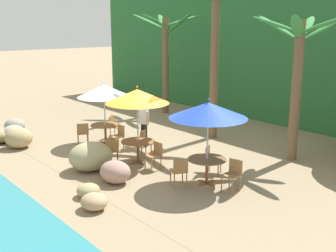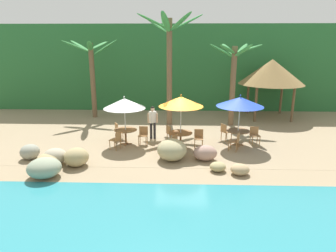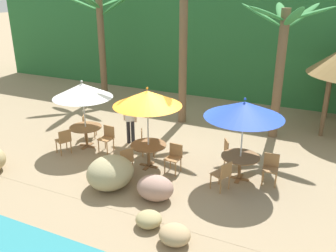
# 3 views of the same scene
# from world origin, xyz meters

# --- Properties ---
(ground_plane) EXTENTS (120.00, 120.00, 0.00)m
(ground_plane) POSITION_xyz_m (0.00, 0.00, 0.00)
(ground_plane) COLOR #937F60
(terrace_deck) EXTENTS (18.00, 5.20, 0.01)m
(terrace_deck) POSITION_xyz_m (0.00, 0.00, 0.00)
(terrace_deck) COLOR #937F60
(terrace_deck) RESTS_ON ground
(foliage_backdrop) EXTENTS (28.00, 2.40, 6.00)m
(foliage_backdrop) POSITION_xyz_m (0.00, 9.00, 3.00)
(foliage_backdrop) COLOR #286633
(foliage_backdrop) RESTS_ON ground
(rock_seawall) EXTENTS (15.56, 3.20, 0.89)m
(rock_seawall) POSITION_xyz_m (-0.95, -2.49, 0.35)
(rock_seawall) COLOR gray
(rock_seawall) RESTS_ON ground
(umbrella_white) EXTENTS (2.00, 2.00, 2.38)m
(umbrella_white) POSITION_xyz_m (-2.73, 0.27, 2.03)
(umbrella_white) COLOR silver
(umbrella_white) RESTS_ON ground
(dining_table_white) EXTENTS (1.10, 1.10, 0.74)m
(dining_table_white) POSITION_xyz_m (-2.73, 0.27, 0.61)
(dining_table_white) COLOR brown
(dining_table_white) RESTS_ON ground
(chair_white_seaward) EXTENTS (0.45, 0.45, 0.87)m
(chair_white_seaward) POSITION_xyz_m (-1.87, 0.31, 0.51)
(chair_white_seaward) COLOR #9E7042
(chair_white_seaward) RESTS_ON ground
(chair_white_inland) EXTENTS (0.57, 0.57, 0.87)m
(chair_white_inland) POSITION_xyz_m (-3.21, 0.97, 0.51)
(chair_white_inland) COLOR #9E7042
(chair_white_inland) RESTS_ON ground
(chair_white_left) EXTENTS (0.57, 0.56, 0.87)m
(chair_white_left) POSITION_xyz_m (-3.01, -0.54, 0.51)
(chair_white_left) COLOR #9E7042
(chair_white_left) RESTS_ON ground
(umbrella_orange) EXTENTS (2.04, 2.04, 2.56)m
(umbrella_orange) POSITION_xyz_m (-0.06, -0.14, 2.22)
(umbrella_orange) COLOR silver
(umbrella_orange) RESTS_ON ground
(dining_table_orange) EXTENTS (1.10, 1.10, 0.74)m
(dining_table_orange) POSITION_xyz_m (-0.06, -0.14, 0.61)
(dining_table_orange) COLOR brown
(dining_table_orange) RESTS_ON ground
(chair_orange_seaward) EXTENTS (0.44, 0.45, 0.87)m
(chair_orange_seaward) POSITION_xyz_m (0.80, -0.09, 0.51)
(chair_orange_seaward) COLOR #9E7042
(chair_orange_seaward) RESTS_ON ground
(chair_orange_inland) EXTENTS (0.58, 0.58, 0.87)m
(chair_orange_inland) POSITION_xyz_m (-0.56, 0.56, 0.51)
(chair_orange_inland) COLOR #9E7042
(chair_orange_inland) RESTS_ON ground
(chair_orange_left) EXTENTS (0.58, 0.58, 0.87)m
(chair_orange_left) POSITION_xyz_m (-0.41, -0.91, 0.51)
(chair_orange_left) COLOR #9E7042
(chair_orange_left) RESTS_ON ground
(umbrella_blue) EXTENTS (2.20, 2.20, 2.48)m
(umbrella_blue) POSITION_xyz_m (2.70, 0.28, 2.14)
(umbrella_blue) COLOR silver
(umbrella_blue) RESTS_ON ground
(dining_table_blue) EXTENTS (1.10, 1.10, 0.74)m
(dining_table_blue) POSITION_xyz_m (2.70, 0.28, 0.61)
(dining_table_blue) COLOR brown
(dining_table_blue) RESTS_ON ground
(chair_blue_seaward) EXTENTS (0.46, 0.47, 0.87)m
(chair_blue_seaward) POSITION_xyz_m (3.54, 0.45, 0.51)
(chair_blue_seaward) COLOR #9E7042
(chair_blue_seaward) RESTS_ON ground
(chair_blue_inland) EXTENTS (0.58, 0.58, 0.87)m
(chair_blue_inland) POSITION_xyz_m (2.19, 0.97, 0.51)
(chair_blue_inland) COLOR #9E7042
(chair_blue_inland) RESTS_ON ground
(chair_blue_left) EXTENTS (0.56, 0.55, 0.87)m
(chair_blue_left) POSITION_xyz_m (2.45, -0.53, 0.51)
(chair_blue_left) COLOR #9E7042
(chair_blue_left) RESTS_ON ground
(palm_tree_nearest) EXTENTS (3.34, 3.45, 4.99)m
(palm_tree_nearest) POSITION_xyz_m (-5.71, 5.68, 3.34)
(palm_tree_nearest) COLOR brown
(palm_tree_nearest) RESTS_ON ground
(palm_tree_second) EXTENTS (3.71, 3.72, 6.38)m
(palm_tree_second) POSITION_xyz_m (-0.72, 4.03, 4.42)
(palm_tree_second) COLOR brown
(palm_tree_second) RESTS_ON ground
(palm_tree_third) EXTENTS (3.05, 2.93, 4.77)m
(palm_tree_third) POSITION_xyz_m (2.98, 4.02, 3.26)
(palm_tree_third) COLOR brown
(palm_tree_third) RESTS_ON ground
(waiter_in_white) EXTENTS (0.52, 0.37, 1.70)m
(waiter_in_white) POSITION_xyz_m (-1.48, 1.17, 0.99)
(waiter_in_white) COLOR #232328
(waiter_in_white) RESTS_ON ground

